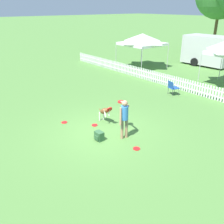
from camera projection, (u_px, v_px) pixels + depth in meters
name	position (u px, v px, depth m)	size (l,w,h in m)	color
ground_plane	(104.00, 132.00, 10.21)	(240.00, 240.00, 0.00)	#4C7A38
handler_person	(124.00, 115.00, 9.42)	(0.90, 0.77, 1.56)	tan
leaping_dog	(105.00, 111.00, 10.83)	(1.12, 0.40, 0.90)	brown
frisbee_near_handler	(64.00, 122.00, 11.03)	(0.26, 0.26, 0.02)	red
frisbee_near_dog	(137.00, 149.00, 9.01)	(0.26, 0.26, 0.02)	red
frisbee_midfield	(95.00, 125.00, 10.77)	(0.26, 0.26, 0.02)	red
backpack_on_grass	(99.00, 136.00, 9.54)	(0.35, 0.29, 0.35)	#2D5633
picket_fence	(202.00, 90.00, 14.10)	(25.80, 0.04, 0.76)	white
folding_chair_center	(173.00, 87.00, 14.27)	(0.64, 0.65, 0.82)	#333338
canopy_tent_main	(142.00, 39.00, 19.90)	(3.03, 3.03, 2.73)	#B2B2B2
equipment_trailer	(208.00, 50.00, 21.21)	(4.71, 2.33, 2.46)	#B7B7B7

